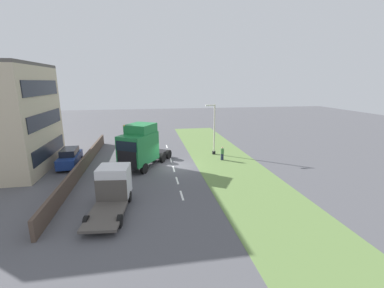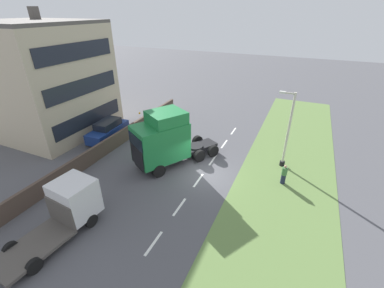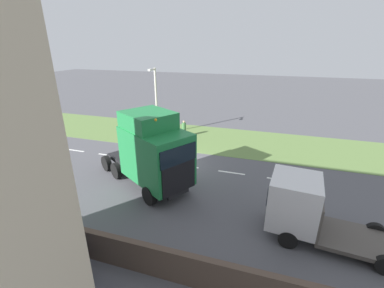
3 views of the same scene
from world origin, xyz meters
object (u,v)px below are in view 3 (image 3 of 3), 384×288
object	(u,v)px
lamp_post	(156,107)
lorry_cab	(153,152)
pedestrian	(184,129)
parked_car	(13,260)
flatbed_truck	(304,207)

from	to	relation	value
lamp_post	lorry_cab	bearing A→B (deg)	23.76
lorry_cab	lamp_post	world-z (taller)	lamp_post
lorry_cab	pedestrian	size ratio (longest dim) A/B	4.70
parked_car	lamp_post	xyz separation A→B (m)	(-16.17, -1.88, 1.81)
lamp_post	pedestrian	world-z (taller)	lamp_post
parked_car	pedestrian	xyz separation A→B (m)	(-16.56, 0.61, -0.18)
flatbed_truck	pedestrian	bearing A→B (deg)	46.42
flatbed_truck	lorry_cab	bearing A→B (deg)	83.45
lorry_cab	pedestrian	world-z (taller)	lorry_cab
lorry_cab	parked_car	size ratio (longest dim) A/B	1.54
lamp_post	pedestrian	bearing A→B (deg)	99.02
lorry_cab	parked_car	xyz separation A→B (m)	(7.43, -1.96, -1.39)
parked_car	lamp_post	size ratio (longest dim) A/B	0.77
parked_car	lamp_post	distance (m)	16.38
parked_car	pedestrian	size ratio (longest dim) A/B	3.06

